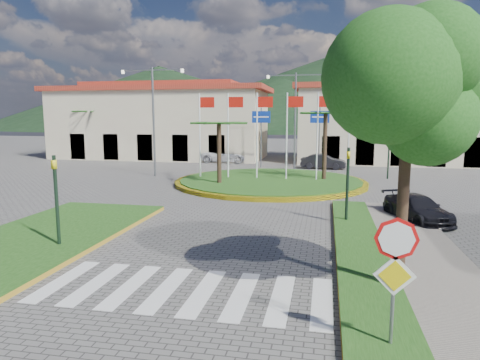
% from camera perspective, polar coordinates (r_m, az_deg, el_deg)
% --- Properties ---
extents(sidewalk_right, '(4.00, 28.00, 0.15)m').
position_cam_1_polar(sidewalk_right, '(9.47, 26.40, -20.11)').
color(sidewalk_right, gray).
rests_on(sidewalk_right, ground).
extents(verge_right, '(1.60, 28.00, 0.18)m').
position_cam_1_polar(verge_right, '(9.23, 18.72, -20.32)').
color(verge_right, '#1C4914').
rests_on(verge_right, ground).
extents(median_left, '(5.00, 14.00, 0.18)m').
position_cam_1_polar(median_left, '(16.30, -27.74, -8.09)').
color(median_left, '#1C4914').
rests_on(median_left, ground).
extents(crosswalk, '(8.00, 3.00, 0.01)m').
position_cam_1_polar(crosswalk, '(11.55, -7.88, -14.32)').
color(crosswalk, silver).
rests_on(crosswalk, ground).
extents(roundabout_island, '(12.70, 12.70, 6.00)m').
position_cam_1_polar(roundabout_island, '(28.58, 4.07, -0.16)').
color(roundabout_island, yellow).
rests_on(roundabout_island, ground).
extents(stop_sign, '(0.80, 0.11, 2.65)m').
position_cam_1_polar(stop_sign, '(8.53, 19.98, -10.34)').
color(stop_sign, slate).
rests_on(stop_sign, ground).
extents(deciduous_tree, '(3.60, 3.60, 6.80)m').
position_cam_1_polar(deciduous_tree, '(11.22, 21.66, 11.52)').
color(deciduous_tree, black).
rests_on(deciduous_tree, ground).
extents(traffic_light_left, '(0.15, 0.18, 3.20)m').
position_cam_1_polar(traffic_light_left, '(15.51, -23.32, -1.58)').
color(traffic_light_left, black).
rests_on(traffic_light_left, ground).
extents(traffic_light_right, '(0.15, 0.18, 3.20)m').
position_cam_1_polar(traffic_light_right, '(18.23, 14.16, 0.27)').
color(traffic_light_right, black).
rests_on(traffic_light_right, ground).
extents(traffic_light_far, '(0.18, 0.15, 3.20)m').
position_cam_1_polar(traffic_light_far, '(32.43, 19.22, 3.56)').
color(traffic_light_far, black).
rests_on(traffic_light_far, ground).
extents(direction_sign_west, '(1.60, 0.14, 5.20)m').
position_cam_1_polar(direction_sign_west, '(37.43, 2.83, 7.06)').
color(direction_sign_west, slate).
rests_on(direction_sign_west, ground).
extents(direction_sign_east, '(1.60, 0.14, 5.20)m').
position_cam_1_polar(direction_sign_east, '(37.01, 10.56, 6.91)').
color(direction_sign_east, slate).
rests_on(direction_sign_east, ground).
extents(street_lamp_centre, '(4.80, 0.16, 8.00)m').
position_cam_1_polar(street_lamp_centre, '(36.12, 7.37, 8.48)').
color(street_lamp_centre, slate).
rests_on(street_lamp_centre, ground).
extents(street_lamp_west, '(4.80, 0.16, 8.00)m').
position_cam_1_polar(street_lamp_west, '(32.56, -11.47, 8.39)').
color(street_lamp_west, slate).
rests_on(street_lamp_west, ground).
extents(building_left, '(23.32, 9.54, 8.05)m').
position_cam_1_polar(building_left, '(47.41, -10.47, 7.69)').
color(building_left, beige).
rests_on(building_left, ground).
extents(building_right, '(19.08, 9.54, 8.05)m').
position_cam_1_polar(building_right, '(44.50, 19.85, 7.28)').
color(building_right, beige).
rests_on(building_right, ground).
extents(hill_far_west, '(140.00, 140.00, 22.00)m').
position_cam_1_polar(hill_far_west, '(157.48, -10.64, 10.75)').
color(hill_far_west, black).
rests_on(hill_far_west, ground).
extents(hill_far_mid, '(180.00, 180.00, 30.00)m').
position_cam_1_polar(hill_far_mid, '(166.75, 15.64, 11.83)').
color(hill_far_mid, black).
rests_on(hill_far_mid, ground).
extents(hill_near_back, '(110.00, 110.00, 16.00)m').
position_cam_1_polar(hill_near_back, '(136.75, 5.78, 9.95)').
color(hill_near_back, black).
rests_on(hill_near_back, ground).
extents(white_van, '(4.92, 2.46, 1.34)m').
position_cam_1_polar(white_van, '(41.74, -1.84, 3.28)').
color(white_van, silver).
rests_on(white_van, ground).
extents(car_dark_a, '(3.94, 2.25, 1.26)m').
position_cam_1_polar(car_dark_a, '(43.13, -4.24, 3.38)').
color(car_dark_a, black).
rests_on(car_dark_a, ground).
extents(car_dark_b, '(3.88, 1.62, 1.25)m').
position_cam_1_polar(car_dark_b, '(37.27, 11.05, 2.43)').
color(car_dark_b, black).
rests_on(car_dark_b, ground).
extents(car_side_right, '(2.87, 4.15, 1.11)m').
position_cam_1_polar(car_side_right, '(19.85, 22.57, -3.52)').
color(car_side_right, black).
rests_on(car_side_right, ground).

